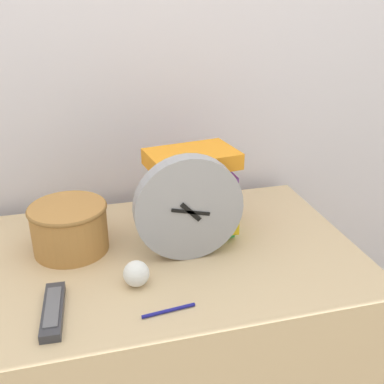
% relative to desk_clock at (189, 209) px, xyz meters
% --- Properties ---
extents(wall_back, '(6.00, 0.04, 2.40)m').
position_rel_desk_clock_xyz_m(wall_back, '(-0.12, 0.44, 0.29)').
color(wall_back, silver).
rests_on(wall_back, ground_plane).
extents(desk, '(1.15, 0.66, 0.77)m').
position_rel_desk_clock_xyz_m(desk, '(-0.12, 0.03, -0.53)').
color(desk, tan).
rests_on(desk, ground_plane).
extents(desk_clock, '(0.28, 0.05, 0.28)m').
position_rel_desk_clock_xyz_m(desk_clock, '(0.00, 0.00, 0.00)').
color(desk_clock, '#99999E').
rests_on(desk_clock, desk).
extents(book_stack, '(0.26, 0.20, 0.25)m').
position_rel_desk_clock_xyz_m(book_stack, '(0.05, 0.12, -0.01)').
color(book_stack, green).
rests_on(book_stack, desk).
extents(basket, '(0.21, 0.21, 0.13)m').
position_rel_desk_clock_xyz_m(basket, '(-0.30, 0.11, -0.07)').
color(basket, '#B27A3D').
rests_on(basket, desk).
extents(tv_remote, '(0.05, 0.18, 0.02)m').
position_rel_desk_clock_xyz_m(tv_remote, '(-0.34, -0.15, -0.13)').
color(tv_remote, '#333338').
rests_on(tv_remote, desk).
extents(crumpled_paper_ball, '(0.06, 0.06, 0.06)m').
position_rel_desk_clock_xyz_m(crumpled_paper_ball, '(-0.15, -0.09, -0.11)').
color(crumpled_paper_ball, white).
rests_on(crumpled_paper_ball, desk).
extents(pen, '(0.12, 0.02, 0.01)m').
position_rel_desk_clock_xyz_m(pen, '(-0.10, -0.21, -0.14)').
color(pen, navy).
rests_on(pen, desk).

